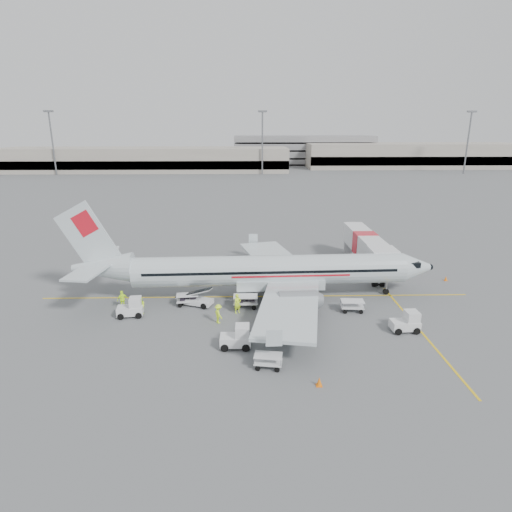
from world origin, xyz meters
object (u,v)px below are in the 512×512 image
(belt_loader, at_px, (195,293))
(tug_fore, at_px, (405,321))
(tug_aft, at_px, (130,307))
(tug_mid, at_px, (235,337))
(aircraft, at_px, (270,251))
(jet_bridge, at_px, (364,251))

(belt_loader, distance_m, tug_fore, 19.64)
(tug_fore, xyz_separation_m, tug_aft, (-24.42, 3.61, -0.01))
(tug_mid, relative_size, tug_aft, 1.05)
(aircraft, xyz_separation_m, tug_aft, (-13.22, -4.35, -4.10))
(jet_bridge, bearing_deg, tug_fore, -93.17)
(jet_bridge, height_order, tug_fore, jet_bridge)
(tug_fore, distance_m, tug_aft, 24.69)
(tug_mid, bearing_deg, tug_aft, 149.31)
(tug_mid, distance_m, tug_aft, 11.63)
(tug_fore, relative_size, tug_aft, 1.01)
(jet_bridge, bearing_deg, aircraft, -143.42)
(aircraft, height_order, belt_loader, aircraft)
(tug_aft, bearing_deg, belt_loader, 16.34)
(tug_mid, bearing_deg, jet_bridge, 52.46)
(jet_bridge, xyz_separation_m, belt_loader, (-19.57, -10.87, -1.03))
(jet_bridge, bearing_deg, tug_aft, -152.26)
(jet_bridge, bearing_deg, tug_mid, -128.49)
(aircraft, bearing_deg, tug_fore, -37.47)
(jet_bridge, distance_m, tug_mid, 24.86)
(tug_fore, relative_size, tug_mid, 0.97)
(belt_loader, relative_size, tug_fore, 1.92)
(jet_bridge, height_order, tug_mid, jet_bridge)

